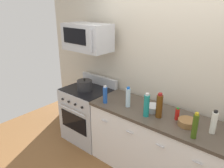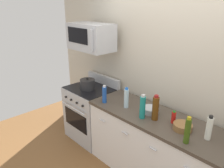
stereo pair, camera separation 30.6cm
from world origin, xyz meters
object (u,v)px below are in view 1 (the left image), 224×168
object	(u,v)px
bottle_hot_sauce_red	(177,114)
bowl_steel_prep	(153,108)
bottle_sparkling_teal	(147,105)
bottle_soda_blue	(105,95)
bowl_wooden_salad	(187,122)
bottle_water_clear	(128,97)
bottle_olive_oil	(195,126)
range_oven	(88,114)
bottle_wine_amber	(159,106)
bottle_vinegar_white	(214,123)
microwave	(87,37)
stockpot	(85,85)

from	to	relation	value
bottle_hot_sauce_red	bowl_steel_prep	bearing A→B (deg)	178.21
bottle_sparkling_teal	bowl_steel_prep	bearing A→B (deg)	92.34
bottle_soda_blue	bowl_wooden_salad	size ratio (longest dim) A/B	1.21
bottle_water_clear	bottle_olive_oil	distance (m)	0.96
bottle_hot_sauce_red	bottle_olive_oil	distance (m)	0.39
range_oven	bottle_olive_oil	world-z (taller)	bottle_olive_oil
bottle_olive_oil	range_oven	bearing A→B (deg)	173.04
bottle_wine_amber	bowl_steel_prep	world-z (taller)	bottle_wine_amber
bottle_olive_oil	bottle_soda_blue	world-z (taller)	bottle_olive_oil
bottle_water_clear	bottle_olive_oil	size ratio (longest dim) A/B	0.96
range_oven	bottle_water_clear	bearing A→B (deg)	-5.31
range_oven	bowl_steel_prep	xyz separation A→B (m)	(1.20, 0.03, 0.49)
bottle_vinegar_white	bottle_olive_oil	distance (m)	0.25
bottle_soda_blue	bowl_steel_prep	distance (m)	0.68
microwave	bottle_soda_blue	bearing A→B (deg)	-22.82
range_oven	bottle_water_clear	size ratio (longest dim) A/B	3.79
bottle_wine_amber	bottle_olive_oil	xyz separation A→B (m)	(0.49, -0.15, -0.01)
microwave	bottle_vinegar_white	xyz separation A→B (m)	(1.95, -0.05, -0.70)
bottle_sparkling_teal	microwave	bearing A→B (deg)	170.79
bottle_wine_amber	bottle_vinegar_white	bearing A→B (deg)	5.73
microwave	bottle_hot_sauce_red	distance (m)	1.71
bottle_olive_oil	bottle_water_clear	bearing A→B (deg)	171.53
bottle_olive_oil	bottle_soda_blue	size ratio (longest dim) A/B	1.16
bottle_sparkling_teal	bowl_wooden_salad	size ratio (longest dim) A/B	1.47
bowl_wooden_salad	bottle_hot_sauce_red	bearing A→B (deg)	161.36
bottle_water_clear	bottle_soda_blue	bearing A→B (deg)	-160.48
bottle_olive_oil	bowl_steel_prep	bearing A→B (deg)	158.14
bottle_sparkling_teal	bottle_wine_amber	xyz separation A→B (m)	(0.13, 0.08, 0.00)
bottle_water_clear	stockpot	size ratio (longest dim) A/B	1.17
bottle_hot_sauce_red	bottle_vinegar_white	bearing A→B (deg)	-3.67
bottle_water_clear	bowl_wooden_salad	xyz separation A→B (m)	(0.80, 0.05, -0.10)
microwave	bottle_soda_blue	world-z (taller)	microwave
bottle_wine_amber	bowl_wooden_salad	distance (m)	0.37
bottle_hot_sauce_red	bottle_water_clear	bearing A→B (deg)	-171.25
microwave	bowl_steel_prep	distance (m)	1.43
microwave	bottle_soda_blue	xyz separation A→B (m)	(0.56, -0.24, -0.71)
bottle_wine_amber	stockpot	size ratio (longest dim) A/B	1.31
bottle_olive_oil	stockpot	size ratio (longest dim) A/B	1.22
bottle_sparkling_teal	bottle_vinegar_white	world-z (taller)	bottle_sparkling_teal
bottle_hot_sauce_red	bottle_water_clear	size ratio (longest dim) A/B	0.55
bottle_vinegar_white	bowl_wooden_salad	distance (m)	0.28
bottle_water_clear	bowl_steel_prep	distance (m)	0.35
bottle_hot_sauce_red	bottle_wine_amber	xyz separation A→B (m)	(-0.20, -0.09, 0.08)
bottle_wine_amber	bowl_wooden_salad	world-z (taller)	bottle_wine_amber
bottle_sparkling_teal	bowl_wooden_salad	distance (m)	0.50
bottle_sparkling_teal	bottle_wine_amber	size ratio (longest dim) A/B	0.97
bottle_vinegar_white	bottle_wine_amber	distance (m)	0.62
stockpot	bottle_hot_sauce_red	bearing A→B (deg)	2.71
bottle_sparkling_teal	bottle_water_clear	size ratio (longest dim) A/B	1.09
bottle_olive_oil	microwave	bearing A→B (deg)	171.66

